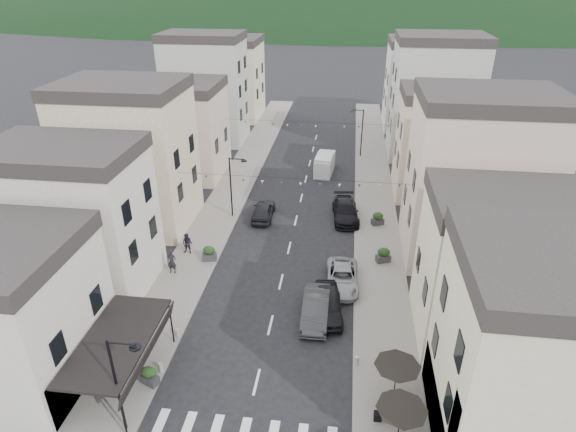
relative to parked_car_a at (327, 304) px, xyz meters
name	(u,v)px	position (x,y,z in m)	size (l,w,h in m)	color
sidewalk_left	(233,190)	(-11.18, 19.35, -0.78)	(4.00, 76.00, 0.12)	slate
sidewalk_right	(374,197)	(3.82, 19.35, -0.78)	(4.00, 76.00, 0.12)	slate
hill_backdrop	(348,6)	(-3.68, 287.35, -0.84)	(640.00, 360.00, 70.00)	black
bistro_building	(556,367)	(10.82, -8.65, 4.16)	(10.00, 8.00, 10.00)	beige
boutique_awning	(121,341)	(-10.93, -7.65, 2.27)	(3.77, 7.50, 3.28)	black
buildings_row_left	(181,117)	(-18.18, 25.10, 5.28)	(10.20, 54.16, 14.00)	beige
buildings_row_right	(446,128)	(10.82, 23.94, 5.48)	(10.20, 54.16, 14.50)	beige
cafe_terrace	(401,413)	(4.02, -9.85, 1.52)	(2.50, 8.10, 2.53)	black
streetlamp_left_near	(120,378)	(-9.50, -10.65, 2.86)	(1.70, 0.56, 6.00)	black
streetlamp_left_far	(233,181)	(-9.50, 13.35, 2.86)	(1.70, 0.56, 6.00)	black
streetlamp_right_far	(360,128)	(2.14, 31.35, 2.86)	(1.70, 0.56, 6.00)	black
bollards	(255,383)	(-3.68, -7.15, -0.42)	(11.66, 10.26, 0.60)	gray
bunting_near	(291,182)	(-3.68, 9.35, 4.81)	(19.00, 0.28, 0.62)	black
bunting_far	(308,125)	(-3.68, 25.35, 4.81)	(19.00, 0.28, 0.62)	black
parked_car_a	(327,304)	(0.00, 0.00, 0.00)	(1.98, 4.93, 1.68)	black
parked_car_b	(316,308)	(-0.76, -0.53, -0.02)	(1.74, 4.99, 1.64)	#2F2E31
parked_car_c	(342,277)	(0.92, 3.48, -0.13)	(2.36, 5.12, 1.42)	gray
parked_car_d	(346,211)	(0.92, 14.33, -0.03)	(2.28, 5.61, 1.63)	black
parked_car_e	(263,211)	(-6.80, 13.44, -0.04)	(1.88, 4.67, 1.59)	black
delivery_van	(325,164)	(-1.75, 25.50, 0.27)	(2.24, 4.86, 2.27)	#BEBEC0
pedestrian_a	(172,262)	(-12.17, 3.34, 0.27)	(0.72, 0.47, 1.98)	black
pedestrian_b	(187,244)	(-11.86, 6.23, 0.19)	(0.89, 0.69, 1.83)	black
planter_la	(149,376)	(-9.68, -7.61, -0.15)	(1.19, 0.94, 1.18)	#2C2D2F
planter_lb	(209,253)	(-9.82, 5.46, -0.10)	(1.25, 0.85, 1.28)	#2F3032
planter_ra	(406,401)	(4.62, -7.61, -0.14)	(1.21, 0.97, 1.19)	#2B2B2D
planter_rb	(383,255)	(4.11, 7.02, -0.10)	(1.27, 0.95, 1.27)	#2F2F31
planter_rc	(378,219)	(3.89, 13.33, -0.12)	(1.25, 0.99, 1.24)	#2A2B2D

